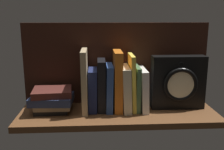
# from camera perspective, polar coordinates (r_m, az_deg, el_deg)

# --- Properties ---
(ground_plane) EXTENTS (0.82, 0.27, 0.03)m
(ground_plane) POSITION_cam_1_polar(r_m,az_deg,el_deg) (1.11, 1.36, -8.62)
(ground_plane) COLOR brown
(back_panel) EXTENTS (0.82, 0.01, 0.36)m
(back_panel) POSITION_cam_1_polar(r_m,az_deg,el_deg) (1.18, 0.91, 2.51)
(back_panel) COLOR black
(back_panel) RESTS_ON ground_plane
(book_tan_shortstories) EXTENTS (0.02, 0.17, 0.26)m
(book_tan_shortstories) POSITION_cam_1_polar(r_m,az_deg,el_deg) (1.10, -5.95, -1.17)
(book_tan_shortstories) COLOR tan
(book_tan_shortstories) RESTS_ON ground_plane
(book_navy_bierce) EXTENTS (0.04, 0.12, 0.18)m
(book_navy_bierce) POSITION_cam_1_polar(r_m,az_deg,el_deg) (1.11, -4.22, -3.21)
(book_navy_bierce) COLOR #192147
(book_navy_bierce) RESTS_ON ground_plane
(book_black_skeptic) EXTENTS (0.03, 0.12, 0.22)m
(book_black_skeptic) POSITION_cam_1_polar(r_m,az_deg,el_deg) (1.11, -2.29, -2.20)
(book_black_skeptic) COLOR black
(book_black_skeptic) RESTS_ON ground_plane
(book_blue_modern) EXTENTS (0.03, 0.14, 0.19)m
(book_blue_modern) POSITION_cam_1_polar(r_m,az_deg,el_deg) (1.11, -0.61, -2.71)
(book_blue_modern) COLOR #2D4C8E
(book_blue_modern) RESTS_ON ground_plane
(book_orange_pandolfini) EXTENTS (0.03, 0.14, 0.25)m
(book_orange_pandolfini) POSITION_cam_1_polar(r_m,az_deg,el_deg) (1.11, 1.11, -1.24)
(book_orange_pandolfini) COLOR orange
(book_orange_pandolfini) RESTS_ON ground_plane
(book_cream_twain) EXTENTS (0.04, 0.16, 0.19)m
(book_cream_twain) POSITION_cam_1_polar(r_m,az_deg,el_deg) (1.12, 2.97, -2.83)
(book_cream_twain) COLOR beige
(book_cream_twain) RESTS_ON ground_plane
(book_yellow_seinlanguage) EXTENTS (0.02, 0.14, 0.24)m
(book_yellow_seinlanguage) POSITION_cam_1_polar(r_m,az_deg,el_deg) (1.11, 4.39, -1.57)
(book_yellow_seinlanguage) COLOR gold
(book_yellow_seinlanguage) RESTS_ON ground_plane
(book_green_romantic) EXTENTS (0.02, 0.14, 0.19)m
(book_green_romantic) POSITION_cam_1_polar(r_m,az_deg,el_deg) (1.12, 5.39, -2.76)
(book_green_romantic) COLOR #476B44
(book_green_romantic) RESTS_ON ground_plane
(book_white_catcher) EXTENTS (0.03, 0.16, 0.18)m
(book_white_catcher) POSITION_cam_1_polar(r_m,az_deg,el_deg) (1.13, 6.68, -3.01)
(book_white_catcher) COLOR silver
(book_white_catcher) RESTS_ON ground_plane
(framed_clock) EXTENTS (0.23, 0.08, 0.23)m
(framed_clock) POSITION_cam_1_polar(r_m,az_deg,el_deg) (1.16, 14.21, -1.59)
(framed_clock) COLOR black
(framed_clock) RESTS_ON ground_plane
(book_stack_side) EXTENTS (0.18, 0.15, 0.10)m
(book_stack_side) POSITION_cam_1_polar(r_m,az_deg,el_deg) (1.13, -12.90, -5.26)
(book_stack_side) COLOR black
(book_stack_side) RESTS_ON ground_plane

